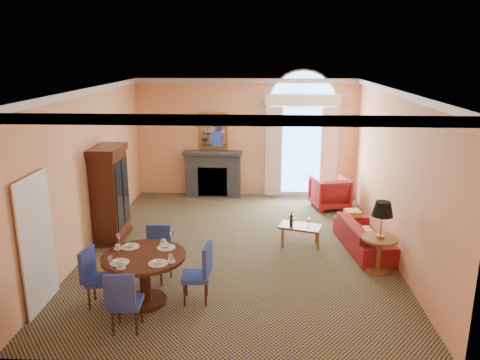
# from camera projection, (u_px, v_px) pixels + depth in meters

# --- Properties ---
(ground) EXTENTS (7.50, 7.50, 0.00)m
(ground) POSITION_uv_depth(u_px,v_px,m) (239.00, 248.00, 9.57)
(ground) COLOR #16133D
(ground) RESTS_ON ground
(room_envelope) EXTENTS (6.04, 7.52, 3.45)m
(room_envelope) POSITION_uv_depth(u_px,v_px,m) (239.00, 121.00, 9.55)
(room_envelope) COLOR #FFB079
(room_envelope) RESTS_ON ground
(armoire) EXTENTS (0.58, 1.02, 2.01)m
(armoire) POSITION_uv_depth(u_px,v_px,m) (110.00, 195.00, 9.79)
(armoire) COLOR #32150B
(armoire) RESTS_ON ground
(dining_table) EXTENTS (1.31, 1.31, 1.02)m
(dining_table) POSITION_uv_depth(u_px,v_px,m) (144.00, 268.00, 7.32)
(dining_table) COLOR #32150B
(dining_table) RESTS_ON ground
(dining_chair_north) EXTENTS (0.54, 0.54, 0.96)m
(dining_chair_north) POSITION_uv_depth(u_px,v_px,m) (158.00, 249.00, 8.17)
(dining_chair_north) COLOR navy
(dining_chair_north) RESTS_ON ground
(dining_chair_south) EXTENTS (0.46, 0.47, 0.96)m
(dining_chair_south) POSITION_uv_depth(u_px,v_px,m) (123.00, 298.00, 6.53)
(dining_chair_south) COLOR navy
(dining_chair_south) RESTS_ON ground
(dining_chair_east) EXTENTS (0.48, 0.47, 0.96)m
(dining_chair_east) POSITION_uv_depth(u_px,v_px,m) (201.00, 270.00, 7.39)
(dining_chair_east) COLOR navy
(dining_chair_east) RESTS_ON ground
(dining_chair_west) EXTENTS (0.49, 0.48, 0.96)m
(dining_chair_west) POSITION_uv_depth(u_px,v_px,m) (95.00, 273.00, 7.27)
(dining_chair_west) COLOR navy
(dining_chair_west) RESTS_ON ground
(sofa) EXTENTS (1.03, 2.02, 0.56)m
(sofa) POSITION_uv_depth(u_px,v_px,m) (365.00, 236.00, 9.44)
(sofa) COLOR maroon
(sofa) RESTS_ON ground
(armchair) EXTENTS (1.05, 1.07, 0.81)m
(armchair) POSITION_uv_depth(u_px,v_px,m) (330.00, 193.00, 11.92)
(armchair) COLOR maroon
(armchair) RESTS_ON ground
(coffee_table) EXTENTS (0.95, 0.70, 0.76)m
(coffee_table) POSITION_uv_depth(u_px,v_px,m) (300.00, 227.00, 9.59)
(coffee_table) COLOR brown
(coffee_table) RESTS_ON ground
(side_table) EXTENTS (0.65, 0.65, 1.30)m
(side_table) POSITION_uv_depth(u_px,v_px,m) (381.00, 228.00, 8.35)
(side_table) COLOR brown
(side_table) RESTS_ON ground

